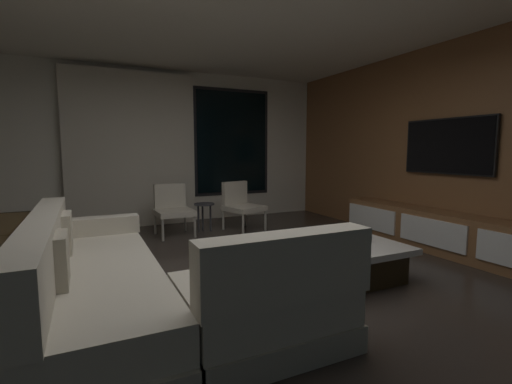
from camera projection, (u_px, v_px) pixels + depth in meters
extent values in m
plane|color=#332B26|center=(247.00, 292.00, 3.29)|extent=(9.20, 9.20, 0.00)
cube|color=silver|center=(163.00, 147.00, 6.42)|extent=(6.60, 0.12, 2.70)
cube|color=black|center=(232.00, 142.00, 6.91)|extent=(1.52, 0.02, 2.02)
cube|color=black|center=(232.00, 142.00, 6.89)|extent=(1.40, 0.03, 1.90)
cube|color=beige|center=(132.00, 150.00, 6.03)|extent=(2.10, 0.12, 2.60)
cube|color=brown|center=(472.00, 146.00, 4.45)|extent=(0.12, 7.80, 2.70)
cube|color=#B1A997|center=(100.00, 308.00, 2.76)|extent=(0.90, 2.50, 0.18)
cube|color=beige|center=(99.00, 282.00, 2.74)|extent=(0.86, 2.42, 0.24)
cube|color=beige|center=(43.00, 246.00, 2.55)|extent=(0.20, 2.50, 0.40)
cube|color=beige|center=(93.00, 226.00, 3.74)|extent=(0.90, 0.20, 0.18)
cube|color=#B1A997|center=(260.00, 327.00, 2.46)|extent=(1.10, 0.90, 0.18)
cube|color=beige|center=(260.00, 298.00, 2.44)|extent=(1.07, 0.86, 0.24)
cube|color=beige|center=(287.00, 267.00, 2.09)|extent=(1.10, 0.20, 0.40)
cube|color=beige|center=(66.00, 234.00, 3.10)|extent=(0.10, 0.36, 0.36)
cube|color=#B2A893|center=(60.00, 261.00, 2.34)|extent=(0.10, 0.36, 0.36)
cube|color=#342513|center=(335.00, 262.00, 3.72)|extent=(1.00, 1.00, 0.30)
cube|color=white|center=(336.00, 245.00, 3.70)|extent=(1.16, 1.16, 0.06)
cube|color=teal|center=(356.00, 240.00, 3.70)|extent=(0.22, 0.15, 0.03)
cube|color=#8C8DA3|center=(356.00, 238.00, 3.70)|extent=(0.28, 0.16, 0.03)
cube|color=#334D45|center=(357.00, 235.00, 3.70)|extent=(0.23, 0.16, 0.03)
cylinder|color=#B2ADA0|center=(265.00, 219.00, 5.85)|extent=(0.04, 0.04, 0.36)
cylinder|color=#B2ADA0|center=(243.00, 223.00, 5.53)|extent=(0.04, 0.04, 0.36)
cylinder|color=#B2ADA0|center=(245.00, 215.00, 6.22)|extent=(0.04, 0.04, 0.36)
cylinder|color=#B2ADA0|center=(223.00, 219.00, 5.89)|extent=(0.04, 0.04, 0.36)
cube|color=beige|center=(244.00, 208.00, 5.85)|extent=(0.68, 0.69, 0.08)
cube|color=beige|center=(235.00, 193.00, 6.00)|extent=(0.49, 0.22, 0.38)
cylinder|color=#B2ADA0|center=(195.00, 225.00, 5.36)|extent=(0.04, 0.04, 0.36)
cylinder|color=#B2ADA0|center=(163.00, 229.00, 5.14)|extent=(0.04, 0.04, 0.36)
cylinder|color=#B2ADA0|center=(185.00, 220.00, 5.80)|extent=(0.04, 0.04, 0.36)
cylinder|color=#B2ADA0|center=(155.00, 223.00, 5.58)|extent=(0.04, 0.04, 0.36)
cube|color=beige|center=(174.00, 212.00, 5.45)|extent=(0.56, 0.58, 0.08)
cube|color=beige|center=(170.00, 196.00, 5.64)|extent=(0.49, 0.10, 0.38)
cylinder|color=#333338|center=(198.00, 218.00, 5.68)|extent=(0.03, 0.03, 0.46)
cylinder|color=#333338|center=(211.00, 217.00, 5.77)|extent=(0.03, 0.03, 0.46)
cylinder|color=#333338|center=(203.00, 217.00, 5.81)|extent=(0.03, 0.03, 0.46)
cylinder|color=#333338|center=(204.00, 204.00, 5.70)|extent=(0.32, 0.32, 0.02)
cube|color=brown|center=(444.00, 233.00, 4.55)|extent=(0.44, 3.10, 0.52)
cube|color=white|center=(431.00, 232.00, 4.44)|extent=(0.02, 0.93, 0.33)
cube|color=white|center=(371.00, 218.00, 5.38)|extent=(0.02, 0.93, 0.33)
cube|color=#57D05E|center=(500.00, 260.00, 3.90)|extent=(0.03, 0.04, 0.18)
cube|color=#AF48B4|center=(488.00, 258.00, 4.02)|extent=(0.03, 0.04, 0.15)
cube|color=black|center=(447.00, 146.00, 4.63)|extent=(0.04, 1.25, 0.72)
cube|color=black|center=(447.00, 146.00, 4.63)|extent=(0.05, 1.21, 0.68)
cube|color=#342513|center=(14.00, 252.00, 3.27)|extent=(0.40, 0.04, 0.74)
cube|color=silver|center=(4.00, 281.00, 2.79)|extent=(0.18, 0.04, 0.26)
cube|color=silver|center=(8.00, 275.00, 2.96)|extent=(0.18, 0.04, 0.23)
cube|color=silver|center=(11.00, 268.00, 3.12)|extent=(0.18, 0.04, 0.25)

